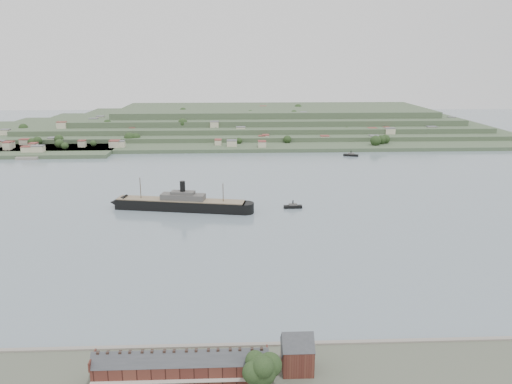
{
  "coord_description": "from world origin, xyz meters",
  "views": [
    {
      "loc": [
        7.87,
        -306.78,
        101.91
      ],
      "look_at": [
        22.27,
        30.0,
        10.15
      ],
      "focal_mm": 35.0,
      "sensor_mm": 36.0,
      "label": 1
    }
  ],
  "objects_px": {
    "terrace_row": "(181,367)",
    "gabled_building": "(297,353)",
    "steamship": "(177,204)",
    "tugboat": "(293,206)",
    "fig_tree": "(262,369)"
  },
  "relations": [
    {
      "from": "terrace_row",
      "to": "gabled_building",
      "type": "distance_m",
      "value": 37.74
    },
    {
      "from": "terrace_row",
      "to": "gabled_building",
      "type": "height_order",
      "value": "gabled_building"
    },
    {
      "from": "steamship",
      "to": "tugboat",
      "type": "bearing_deg",
      "value": 0.42
    },
    {
      "from": "tugboat",
      "to": "steamship",
      "type": "bearing_deg",
      "value": -179.58
    },
    {
      "from": "terrace_row",
      "to": "tugboat",
      "type": "xyz_separation_m",
      "value": [
        57.65,
        191.33,
        -5.44
      ]
    },
    {
      "from": "gabled_building",
      "to": "fig_tree",
      "type": "distance_m",
      "value": 16.87
    },
    {
      "from": "gabled_building",
      "to": "steamship",
      "type": "height_order",
      "value": "steamship"
    },
    {
      "from": "steamship",
      "to": "fig_tree",
      "type": "height_order",
      "value": "steamship"
    },
    {
      "from": "terrace_row",
      "to": "fig_tree",
      "type": "xyz_separation_m",
      "value": [
        25.27,
        -7.38,
        3.54
      ]
    },
    {
      "from": "terrace_row",
      "to": "tugboat",
      "type": "relative_size",
      "value": 4.32
    },
    {
      "from": "gabled_building",
      "to": "steamship",
      "type": "xyz_separation_m",
      "value": [
        -59.77,
        186.73,
        -3.67
      ]
    },
    {
      "from": "steamship",
      "to": "tugboat",
      "type": "height_order",
      "value": "steamship"
    },
    {
      "from": "terrace_row",
      "to": "tugboat",
      "type": "bearing_deg",
      "value": 73.23
    },
    {
      "from": "gabled_building",
      "to": "fig_tree",
      "type": "height_order",
      "value": "gabled_building"
    },
    {
      "from": "gabled_building",
      "to": "tugboat",
      "type": "distance_m",
      "value": 188.51
    }
  ]
}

